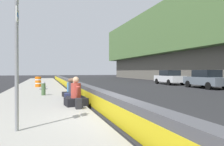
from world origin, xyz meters
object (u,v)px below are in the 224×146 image
at_px(seated_person_far, 70,91).
at_px(parked_car_third, 206,79).
at_px(seated_person_foreground, 76,97).
at_px(route_sign_post, 17,46).
at_px(construction_barrel, 38,82).
at_px(parked_car_fourth, 169,77).
at_px(seated_person_middle, 75,95).
at_px(backpack, 79,104).
at_px(seated_person_rear, 72,92).
at_px(fire_hydrant, 43,88).

xyz_separation_m(seated_person_far, parked_car_third, (4.03, -12.89, 0.40)).
height_order(seated_person_foreground, parked_car_third, parked_car_third).
relative_size(route_sign_post, construction_barrel, 3.79).
bearing_deg(construction_barrel, seated_person_far, -167.01).
height_order(route_sign_post, parked_car_third, route_sign_post).
bearing_deg(parked_car_fourth, construction_barrel, 95.67).
relative_size(seated_person_foreground, seated_person_middle, 1.15).
xyz_separation_m(route_sign_post, parked_car_third, (10.69, -14.90, -1.35)).
relative_size(seated_person_middle, parked_car_third, 0.23).
bearing_deg(backpack, parked_car_fourth, -42.63).
distance_m(route_sign_post, parked_car_third, 18.39).
relative_size(construction_barrel, parked_car_fourth, 0.21).
bearing_deg(backpack, seated_person_rear, -2.04).
bearing_deg(construction_barrel, parked_car_third, -106.81).
height_order(seated_person_foreground, construction_barrel, seated_person_foreground).
bearing_deg(parked_car_third, parked_car_fourth, 0.97).
distance_m(seated_person_far, parked_car_third, 13.51).
xyz_separation_m(route_sign_post, construction_barrel, (15.18, -0.05, -1.59)).
bearing_deg(seated_person_far, seated_person_rear, 179.40).
height_order(construction_barrel, parked_car_third, parked_car_third).
xyz_separation_m(route_sign_post, seated_person_far, (6.67, -2.02, -1.75)).
relative_size(route_sign_post, seated_person_foreground, 2.95).
bearing_deg(seated_person_rear, seated_person_far, -0.60).
distance_m(parked_car_third, parked_car_fourth, 5.95).
xyz_separation_m(seated_person_foreground, construction_barrel, (11.75, 1.84, 0.10)).
bearing_deg(route_sign_post, parked_car_third, -54.34).
relative_size(route_sign_post, seated_person_rear, 3.28).
xyz_separation_m(fire_hydrant, seated_person_rear, (-2.26, -1.44, -0.11)).
bearing_deg(seated_person_foreground, construction_barrel, 8.90).
xyz_separation_m(seated_person_far, parked_car_fourth, (9.98, -12.79, 0.40)).
xyz_separation_m(route_sign_post, seated_person_middle, (4.33, -2.00, -1.74)).
distance_m(route_sign_post, parked_car_fourth, 22.31).
distance_m(backpack, construction_barrel, 12.69).
bearing_deg(route_sign_post, fire_hydrant, -4.06).
height_order(seated_person_far, parked_car_fourth, parked_car_fourth).
xyz_separation_m(seated_person_middle, parked_car_third, (6.36, -12.91, 0.39)).
distance_m(seated_person_rear, parked_car_third, 13.84).
bearing_deg(backpack, parked_car_third, -58.18).
height_order(seated_person_middle, parked_car_fourth, parked_car_fourth).
bearing_deg(seated_person_far, parked_car_third, -72.65).
relative_size(parked_car_third, parked_car_fourth, 1.00).
xyz_separation_m(fire_hydrant, parked_car_third, (2.76, -14.34, 0.27)).
bearing_deg(route_sign_post, backpack, -35.87).
bearing_deg(backpack, seated_person_far, -1.68).
height_order(seated_person_middle, seated_person_far, seated_person_middle).
xyz_separation_m(seated_person_far, construction_barrel, (8.51, 1.96, 0.15)).
distance_m(seated_person_middle, construction_barrel, 11.02).
height_order(seated_person_middle, parked_car_third, parked_car_third).
height_order(construction_barrel, parked_car_fourth, parked_car_fourth).
relative_size(seated_person_rear, parked_car_third, 0.24).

